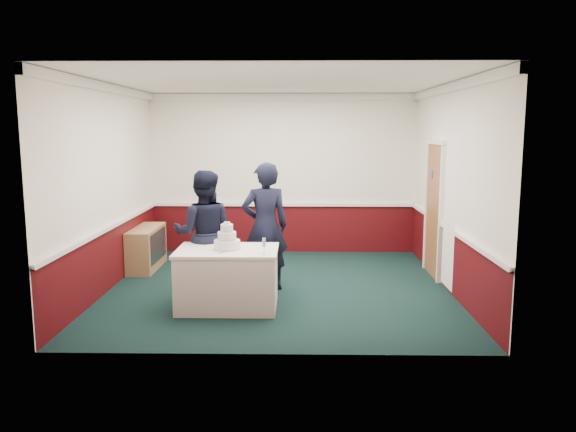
{
  "coord_description": "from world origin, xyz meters",
  "views": [
    {
      "loc": [
        0.28,
        -8.1,
        2.35
      ],
      "look_at": [
        0.14,
        -0.1,
        1.1
      ],
      "focal_mm": 35.0,
      "sensor_mm": 36.0,
      "label": 1
    }
  ],
  "objects_px": {
    "cake_table": "(228,278)",
    "person_woman": "(265,227)",
    "sideboard": "(147,248)",
    "cake_knife": "(223,252)",
    "champagne_flute": "(264,243)",
    "wedding_cake": "(227,241)",
    "person_man": "(204,233)"
  },
  "relations": [
    {
      "from": "cake_table",
      "to": "wedding_cake",
      "type": "distance_m",
      "value": 0.5
    },
    {
      "from": "sideboard",
      "to": "champagne_flute",
      "type": "bearing_deg",
      "value": -47.96
    },
    {
      "from": "wedding_cake",
      "to": "cake_knife",
      "type": "bearing_deg",
      "value": -98.53
    },
    {
      "from": "wedding_cake",
      "to": "person_man",
      "type": "relative_size",
      "value": 0.2
    },
    {
      "from": "cake_table",
      "to": "person_woman",
      "type": "bearing_deg",
      "value": 62.87
    },
    {
      "from": "person_man",
      "to": "wedding_cake",
      "type": "bearing_deg",
      "value": 122.21
    },
    {
      "from": "sideboard",
      "to": "cake_knife",
      "type": "height_order",
      "value": "cake_knife"
    },
    {
      "from": "champagne_flute",
      "to": "person_man",
      "type": "height_order",
      "value": "person_man"
    },
    {
      "from": "person_man",
      "to": "person_woman",
      "type": "xyz_separation_m",
      "value": [
        0.85,
        0.29,
        0.05
      ]
    },
    {
      "from": "cake_knife",
      "to": "person_woman",
      "type": "relative_size",
      "value": 0.12
    },
    {
      "from": "wedding_cake",
      "to": "person_man",
      "type": "height_order",
      "value": "person_man"
    },
    {
      "from": "wedding_cake",
      "to": "person_man",
      "type": "xyz_separation_m",
      "value": [
        -0.4,
        0.59,
        -0.01
      ]
    },
    {
      "from": "champagne_flute",
      "to": "person_woman",
      "type": "height_order",
      "value": "person_woman"
    },
    {
      "from": "cake_knife",
      "to": "person_woman",
      "type": "xyz_separation_m",
      "value": [
        0.48,
        1.07,
        0.15
      ]
    },
    {
      "from": "champagne_flute",
      "to": "cake_knife",
      "type": "bearing_deg",
      "value": 171.42
    },
    {
      "from": "cake_table",
      "to": "person_woman",
      "type": "xyz_separation_m",
      "value": [
        0.45,
        0.87,
        0.54
      ]
    },
    {
      "from": "cake_table",
      "to": "person_woman",
      "type": "height_order",
      "value": "person_woman"
    },
    {
      "from": "sideboard",
      "to": "cake_knife",
      "type": "bearing_deg",
      "value": -54.95
    },
    {
      "from": "cake_table",
      "to": "cake_knife",
      "type": "relative_size",
      "value": 6.0
    },
    {
      "from": "person_woman",
      "to": "wedding_cake",
      "type": "bearing_deg",
      "value": 48.7
    },
    {
      "from": "cake_knife",
      "to": "person_woman",
      "type": "distance_m",
      "value": 1.18
    },
    {
      "from": "champagne_flute",
      "to": "person_woman",
      "type": "relative_size",
      "value": 0.11
    },
    {
      "from": "wedding_cake",
      "to": "person_woman",
      "type": "bearing_deg",
      "value": 62.87
    },
    {
      "from": "wedding_cake",
      "to": "cake_knife",
      "type": "height_order",
      "value": "wedding_cake"
    },
    {
      "from": "cake_knife",
      "to": "sideboard",
      "type": "bearing_deg",
      "value": 147.56
    },
    {
      "from": "cake_table",
      "to": "champagne_flute",
      "type": "distance_m",
      "value": 0.78
    },
    {
      "from": "wedding_cake",
      "to": "sideboard",
      "type": "bearing_deg",
      "value": 128.06
    },
    {
      "from": "cake_knife",
      "to": "champagne_flute",
      "type": "distance_m",
      "value": 0.55
    },
    {
      "from": "sideboard",
      "to": "wedding_cake",
      "type": "distance_m",
      "value": 2.71
    },
    {
      "from": "sideboard",
      "to": "person_woman",
      "type": "relative_size",
      "value": 0.64
    },
    {
      "from": "person_man",
      "to": "person_woman",
      "type": "bearing_deg",
      "value": -163.67
    },
    {
      "from": "champagne_flute",
      "to": "wedding_cake",
      "type": "bearing_deg",
      "value": 150.75
    }
  ]
}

